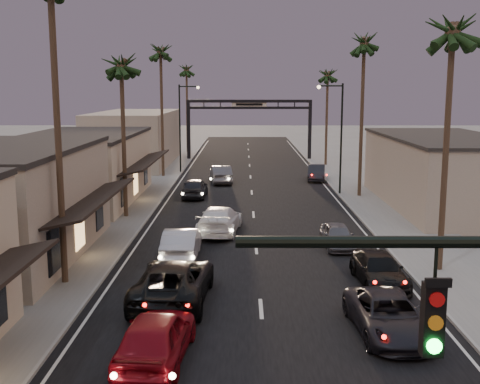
{
  "coord_description": "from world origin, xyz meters",
  "views": [
    {
      "loc": [
        -0.7,
        -3.54,
        8.55
      ],
      "look_at": [
        -0.9,
        31.69,
        2.5
      ],
      "focal_mm": 45.0,
      "sensor_mm": 36.0,
      "label": 1
    }
  ],
  "objects_px": {
    "curbside_near": "(388,315)",
    "streetlight_left": "(182,121)",
    "curbside_black": "(379,270)",
    "palm_ld": "(160,48)",
    "palm_far": "(186,67)",
    "oncoming_pickup": "(173,281)",
    "oncoming_silver": "(182,243)",
    "streetlight_right": "(338,130)",
    "arch": "(249,114)",
    "palm_rc": "(328,71)",
    "palm_ra": "(453,23)",
    "palm_lc": "(121,59)",
    "palm_rb": "(364,38)",
    "oncoming_red": "(156,337)"
  },
  "relations": [
    {
      "from": "curbside_near",
      "to": "streetlight_left",
      "type": "bearing_deg",
      "value": 101.79
    },
    {
      "from": "curbside_black",
      "to": "palm_ld",
      "type": "bearing_deg",
      "value": 109.51
    },
    {
      "from": "palm_far",
      "to": "oncoming_pickup",
      "type": "xyz_separation_m",
      "value": [
        4.76,
        -58.13,
        -10.59
      ]
    },
    {
      "from": "curbside_near",
      "to": "oncoming_silver",
      "type": "bearing_deg",
      "value": 127.24
    },
    {
      "from": "streetlight_left",
      "to": "palm_ld",
      "type": "xyz_separation_m",
      "value": [
        -1.68,
        -3.0,
        7.09
      ]
    },
    {
      "from": "palm_ld",
      "to": "palm_far",
      "type": "xyz_separation_m",
      "value": [
        0.3,
        23.0,
        -0.97
      ]
    },
    {
      "from": "streetlight_left",
      "to": "oncoming_pickup",
      "type": "bearing_deg",
      "value": -84.93
    },
    {
      "from": "streetlight_left",
      "to": "oncoming_silver",
      "type": "xyz_separation_m",
      "value": [
        3.07,
        -31.85,
        -4.54
      ]
    },
    {
      "from": "streetlight_left",
      "to": "oncoming_silver",
      "type": "relative_size",
      "value": 1.87
    },
    {
      "from": "streetlight_right",
      "to": "streetlight_left",
      "type": "xyz_separation_m",
      "value": [
        -13.84,
        13.0,
        0.0
      ]
    },
    {
      "from": "palm_far",
      "to": "curbside_near",
      "type": "relative_size",
      "value": 2.62
    },
    {
      "from": "palm_ld",
      "to": "palm_far",
      "type": "bearing_deg",
      "value": 89.25
    },
    {
      "from": "arch",
      "to": "curbside_black",
      "type": "distance_m",
      "value": 48.47
    },
    {
      "from": "palm_ld",
      "to": "arch",
      "type": "bearing_deg",
      "value": 60.17
    },
    {
      "from": "palm_rc",
      "to": "oncoming_pickup",
      "type": "xyz_separation_m",
      "value": [
        -12.14,
        -44.13,
        -9.61
      ]
    },
    {
      "from": "palm_ra",
      "to": "palm_far",
      "type": "bearing_deg",
      "value": 107.38
    },
    {
      "from": "streetlight_right",
      "to": "palm_lc",
      "type": "distance_m",
      "value": 18.66
    },
    {
      "from": "palm_rc",
      "to": "palm_far",
      "type": "distance_m",
      "value": 21.97
    },
    {
      "from": "streetlight_right",
      "to": "palm_rc",
      "type": "height_order",
      "value": "palm_rc"
    },
    {
      "from": "palm_lc",
      "to": "palm_rc",
      "type": "height_order",
      "value": "same"
    },
    {
      "from": "palm_rc",
      "to": "palm_far",
      "type": "height_order",
      "value": "palm_far"
    },
    {
      "from": "palm_rb",
      "to": "oncoming_silver",
      "type": "distance_m",
      "value": 24.67
    },
    {
      "from": "arch",
      "to": "oncoming_silver",
      "type": "relative_size",
      "value": 3.16
    },
    {
      "from": "palm_lc",
      "to": "curbside_near",
      "type": "xyz_separation_m",
      "value": [
        13.01,
        -19.44,
        -9.77
      ]
    },
    {
      "from": "palm_far",
      "to": "oncoming_red",
      "type": "xyz_separation_m",
      "value": [
        4.84,
        -63.63,
        -10.61
      ]
    },
    {
      "from": "palm_ra",
      "to": "oncoming_red",
      "type": "bearing_deg",
      "value": -141.38
    },
    {
      "from": "palm_lc",
      "to": "oncoming_pickup",
      "type": "bearing_deg",
      "value": -72.57
    },
    {
      "from": "palm_rc",
      "to": "palm_far",
      "type": "bearing_deg",
      "value": 140.36
    },
    {
      "from": "palm_rc",
      "to": "palm_far",
      "type": "relative_size",
      "value": 0.92
    },
    {
      "from": "streetlight_right",
      "to": "streetlight_left",
      "type": "distance_m",
      "value": 18.99
    },
    {
      "from": "streetlight_left",
      "to": "palm_lc",
      "type": "distance_m",
      "value": 22.65
    },
    {
      "from": "palm_ra",
      "to": "curbside_black",
      "type": "relative_size",
      "value": 2.85
    },
    {
      "from": "palm_lc",
      "to": "oncoming_pickup",
      "type": "distance_m",
      "value": 19.45
    },
    {
      "from": "arch",
      "to": "palm_ld",
      "type": "relative_size",
      "value": 1.07
    },
    {
      "from": "oncoming_pickup",
      "to": "arch",
      "type": "bearing_deg",
      "value": -91.07
    },
    {
      "from": "arch",
      "to": "palm_rc",
      "type": "distance_m",
      "value": 11.59
    },
    {
      "from": "palm_rb",
      "to": "palm_far",
      "type": "bearing_deg",
      "value": 116.43
    },
    {
      "from": "palm_rb",
      "to": "palm_far",
      "type": "xyz_separation_m",
      "value": [
        -16.9,
        34.0,
        -0.97
      ]
    },
    {
      "from": "streetlight_right",
      "to": "palm_far",
      "type": "xyz_separation_m",
      "value": [
        -15.22,
        33.0,
        6.11
      ]
    },
    {
      "from": "curbside_black",
      "to": "arch",
      "type": "bearing_deg",
      "value": 92.94
    },
    {
      "from": "palm_far",
      "to": "palm_rb",
      "type": "bearing_deg",
      "value": -63.57
    },
    {
      "from": "curbside_near",
      "to": "oncoming_red",
      "type": "bearing_deg",
      "value": -167.89
    },
    {
      "from": "palm_lc",
      "to": "curbside_black",
      "type": "distance_m",
      "value": 21.98
    },
    {
      "from": "streetlight_left",
      "to": "palm_ld",
      "type": "height_order",
      "value": "palm_ld"
    },
    {
      "from": "palm_ld",
      "to": "oncoming_red",
      "type": "xyz_separation_m",
      "value": [
        5.14,
        -40.63,
        -11.58
      ]
    },
    {
      "from": "streetlight_right",
      "to": "palm_far",
      "type": "distance_m",
      "value": 36.85
    },
    {
      "from": "arch",
      "to": "palm_far",
      "type": "xyz_separation_m",
      "value": [
        -8.3,
        8.0,
        5.91
      ]
    },
    {
      "from": "oncoming_silver",
      "to": "streetlight_left",
      "type": "bearing_deg",
      "value": -84.28
    },
    {
      "from": "palm_ld",
      "to": "oncoming_red",
      "type": "height_order",
      "value": "palm_ld"
    },
    {
      "from": "streetlight_right",
      "to": "streetlight_left",
      "type": "relative_size",
      "value": 1.0
    }
  ]
}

